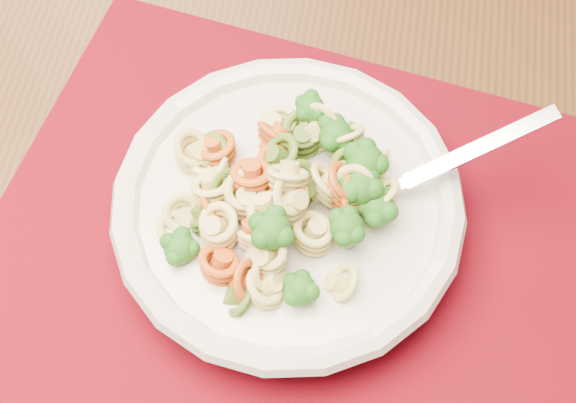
% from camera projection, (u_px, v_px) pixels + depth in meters
% --- Properties ---
extents(dining_table, '(1.62, 1.27, 0.78)m').
position_uv_depth(dining_table, '(294.00, 252.00, 0.70)').
color(dining_table, '#492F14').
rests_on(dining_table, ground).
extents(placemat, '(0.49, 0.40, 0.00)m').
position_uv_depth(placemat, '(303.00, 248.00, 0.58)').
color(placemat, '#57030A').
rests_on(placemat, dining_table).
extents(pasta_bowl, '(0.25, 0.25, 0.05)m').
position_uv_depth(pasta_bowl, '(288.00, 209.00, 0.56)').
color(pasta_bowl, beige).
rests_on(pasta_bowl, placemat).
extents(pasta_broccoli_heap, '(0.21, 0.21, 0.06)m').
position_uv_depth(pasta_broccoli_heap, '(288.00, 197.00, 0.55)').
color(pasta_broccoli_heap, '#DECC6D').
rests_on(pasta_broccoli_heap, pasta_bowl).
extents(fork, '(0.15, 0.14, 0.08)m').
position_uv_depth(fork, '(372.00, 198.00, 0.55)').
color(fork, silver).
rests_on(fork, pasta_bowl).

